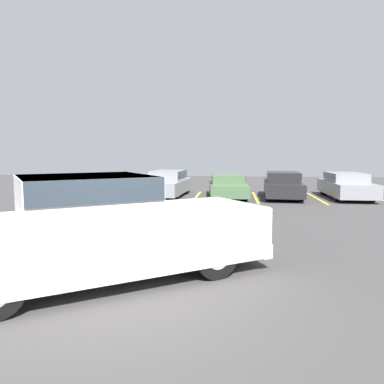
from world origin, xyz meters
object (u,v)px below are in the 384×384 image
at_px(parked_sedan_b, 168,183).
at_px(parked_sedan_a, 115,184).
at_px(parked_sedan_e, 346,185).
at_px(parked_sedan_c, 227,185).
at_px(pickup_truck, 105,229).
at_px(parked_sedan_d, 283,184).

bearing_deg(parked_sedan_b, parked_sedan_a, -88.75).
bearing_deg(parked_sedan_a, parked_sedan_e, 89.48).
bearing_deg(parked_sedan_a, parked_sedan_c, 87.23).
bearing_deg(parked_sedan_e, parked_sedan_b, -89.13).
relative_size(parked_sedan_a, parked_sedan_e, 0.94).
bearing_deg(parked_sedan_c, pickup_truck, -13.28).
height_order(pickup_truck, parked_sedan_d, pickup_truck).
bearing_deg(parked_sedan_b, parked_sedan_e, 94.52).
relative_size(pickup_truck, parked_sedan_a, 1.42).
height_order(parked_sedan_c, parked_sedan_d, parked_sedan_d).
bearing_deg(parked_sedan_a, parked_sedan_b, 87.01).
height_order(parked_sedan_c, parked_sedan_e, parked_sedan_e).
height_order(pickup_truck, parked_sedan_b, pickup_truck).
height_order(parked_sedan_a, parked_sedan_b, parked_sedan_b).
bearing_deg(parked_sedan_b, pickup_truck, 8.46).
height_order(parked_sedan_a, parked_sedan_d, parked_sedan_d).
relative_size(pickup_truck, parked_sedan_b, 1.33).
relative_size(parked_sedan_a, parked_sedan_b, 0.94).
height_order(pickup_truck, parked_sedan_a, pickup_truck).
bearing_deg(parked_sedan_d, parked_sedan_c, -82.45).
height_order(parked_sedan_a, parked_sedan_e, parked_sedan_e).
distance_m(pickup_truck, parked_sedan_e, 15.04).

